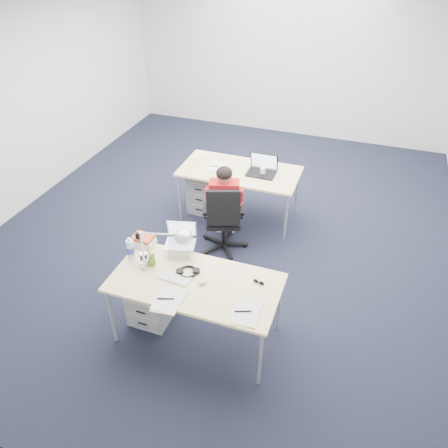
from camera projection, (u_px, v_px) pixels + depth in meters
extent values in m
plane|color=black|center=(227.00, 228.00, 6.04)|extent=(7.00, 7.00, 0.00)
cube|color=beige|center=(291.00, 59.00, 7.92)|extent=(6.00, 0.02, 2.80)
cube|color=beige|center=(31.00, 364.00, 2.54)|extent=(6.00, 0.02, 2.80)
cube|color=beige|center=(24.00, 104.00, 6.05)|extent=(0.02, 7.00, 2.80)
cube|color=white|center=(229.00, 4.00, 4.42)|extent=(6.00, 7.00, 0.01)
cube|color=#D9BE7D|center=(195.00, 283.00, 4.10)|extent=(1.60, 0.80, 0.03)
cylinder|color=#B7BABC|center=(112.00, 316.00, 4.24)|extent=(0.04, 0.04, 0.70)
cylinder|color=#B7BABC|center=(260.00, 359.00, 3.83)|extent=(0.04, 0.04, 0.70)
cylinder|color=#B7BABC|center=(146.00, 271.00, 4.78)|extent=(0.04, 0.04, 0.70)
cylinder|color=#B7BABC|center=(279.00, 304.00, 4.37)|extent=(0.04, 0.04, 0.70)
cube|color=#D9BE7D|center=(239.00, 171.00, 5.88)|extent=(1.60, 0.80, 0.03)
cylinder|color=#B7BABC|center=(180.00, 197.00, 6.03)|extent=(0.04, 0.04, 0.70)
cylinder|color=#B7BABC|center=(286.00, 218.00, 5.62)|extent=(0.04, 0.04, 0.70)
cylinder|color=#B7BABC|center=(199.00, 174.00, 6.57)|extent=(0.04, 0.04, 0.70)
cylinder|color=#B7BABC|center=(297.00, 191.00, 6.16)|extent=(0.04, 0.04, 0.70)
cylinder|color=black|center=(223.00, 232.00, 5.56)|extent=(0.04, 0.04, 0.38)
cube|color=black|center=(223.00, 219.00, 5.45)|extent=(0.53, 0.53, 0.07)
cube|color=black|center=(223.00, 208.00, 5.10)|extent=(0.39, 0.18, 0.47)
cube|color=red|center=(224.00, 199.00, 5.29)|extent=(0.40, 0.28, 0.49)
sphere|color=tan|center=(224.00, 175.00, 5.09)|extent=(0.19, 0.19, 0.19)
cube|color=#ADB0B3|center=(153.00, 295.00, 4.58)|extent=(0.40, 0.50, 0.55)
cube|color=#ADB0B3|center=(206.00, 191.00, 6.31)|extent=(0.40, 0.50, 0.55)
cube|color=white|center=(174.00, 278.00, 4.12)|extent=(0.33, 0.16, 0.02)
ellipsoid|color=white|center=(203.00, 281.00, 4.06)|extent=(0.10, 0.12, 0.04)
cylinder|color=#162547|center=(144.00, 258.00, 4.28)|extent=(0.08, 0.08, 0.12)
cylinder|color=silver|center=(130.00, 248.00, 4.31)|extent=(0.10, 0.10, 0.24)
cube|color=silver|center=(143.00, 240.00, 4.52)|extent=(0.28, 0.25, 0.10)
cube|color=black|center=(139.00, 240.00, 4.47)|extent=(0.05, 0.04, 0.17)
cube|color=#FFE593|center=(168.00, 300.00, 3.88)|extent=(0.23, 0.33, 0.01)
cube|color=#FFE593|center=(245.00, 313.00, 3.76)|extent=(0.24, 0.33, 0.01)
cylinder|color=white|center=(263.00, 171.00, 5.75)|extent=(0.09, 0.09, 0.10)
cube|color=white|center=(215.00, 167.00, 5.94)|extent=(0.21, 0.29, 0.01)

